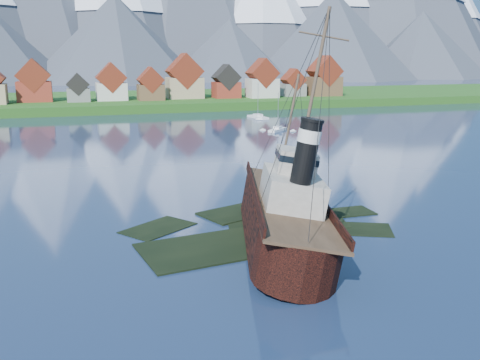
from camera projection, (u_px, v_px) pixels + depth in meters
name	position (u px, v px, depth m)	size (l,w,h in m)	color
ground	(249.00, 237.00, 58.37)	(1400.00, 1400.00, 0.00)	#182744
shoal	(258.00, 232.00, 60.97)	(31.71, 21.24, 1.14)	black
shore_bank	(114.00, 104.00, 216.00)	(600.00, 80.00, 3.20)	#1A4E16
seawall	(124.00, 114.00, 180.76)	(600.00, 2.50, 2.00)	#3F3D38
town	(21.00, 86.00, 187.58)	(250.96, 16.69, 17.30)	maroon
tugboat_wreck	(274.00, 211.00, 57.08)	(7.42, 31.98, 25.35)	black
sailboat_d	(278.00, 130.00, 140.13)	(6.96, 6.54, 10.44)	white
sailboat_e	(258.00, 117.00, 168.60)	(4.16, 10.10, 11.39)	white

